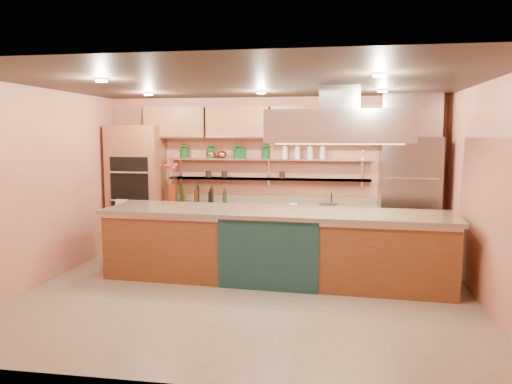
% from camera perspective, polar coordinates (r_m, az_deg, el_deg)
% --- Properties ---
extents(floor, '(6.00, 5.00, 0.02)m').
position_cam_1_polar(floor, '(6.87, -1.00, -11.66)').
color(floor, gray).
rests_on(floor, ground).
extents(ceiling, '(6.00, 5.00, 0.02)m').
position_cam_1_polar(ceiling, '(6.56, -1.05, 12.37)').
color(ceiling, black).
rests_on(ceiling, wall_back).
extents(wall_back, '(6.00, 0.04, 2.80)m').
position_cam_1_polar(wall_back, '(9.02, 1.82, 1.88)').
color(wall_back, tan).
rests_on(wall_back, floor).
extents(wall_front, '(6.00, 0.04, 2.80)m').
position_cam_1_polar(wall_front, '(4.15, -7.24, -3.73)').
color(wall_front, tan).
rests_on(wall_front, floor).
extents(wall_left, '(0.04, 5.00, 2.80)m').
position_cam_1_polar(wall_left, '(7.69, -23.60, 0.51)').
color(wall_left, tan).
rests_on(wall_left, floor).
extents(wall_right, '(0.04, 5.00, 2.80)m').
position_cam_1_polar(wall_right, '(6.71, 25.06, -0.37)').
color(wall_right, tan).
rests_on(wall_right, floor).
extents(oven_stack, '(0.95, 0.64, 2.30)m').
position_cam_1_polar(oven_stack, '(9.38, -13.46, 0.35)').
color(oven_stack, '#955936').
rests_on(oven_stack, floor).
extents(refrigerator, '(0.95, 0.72, 2.10)m').
position_cam_1_polar(refrigerator, '(8.71, 17.02, -0.89)').
color(refrigerator, slate).
rests_on(refrigerator, floor).
extents(back_counter, '(3.84, 0.64, 0.93)m').
position_cam_1_polar(back_counter, '(8.86, 1.22, -4.31)').
color(back_counter, tan).
rests_on(back_counter, floor).
extents(wall_shelf_lower, '(3.60, 0.26, 0.03)m').
position_cam_1_polar(wall_shelf_lower, '(8.91, 1.39, 1.50)').
color(wall_shelf_lower, silver).
rests_on(wall_shelf_lower, wall_back).
extents(wall_shelf_upper, '(3.60, 0.26, 0.03)m').
position_cam_1_polar(wall_shelf_upper, '(8.88, 1.40, 3.75)').
color(wall_shelf_upper, silver).
rests_on(wall_shelf_upper, wall_back).
extents(upper_cabinets, '(4.60, 0.36, 0.55)m').
position_cam_1_polar(upper_cabinets, '(8.82, 1.69, 7.95)').
color(upper_cabinets, '#955936').
rests_on(upper_cabinets, wall_back).
extents(range_hood, '(2.00, 1.00, 0.45)m').
position_cam_1_polar(range_hood, '(7.14, 9.47, 7.38)').
color(range_hood, silver).
rests_on(range_hood, ceiling).
extents(ceiling_downlights, '(4.00, 2.80, 0.02)m').
position_cam_1_polar(ceiling_downlights, '(6.75, -0.74, 11.94)').
color(ceiling_downlights, '#FFE5A5').
rests_on(ceiling_downlights, ceiling).
extents(island, '(5.04, 1.38, 1.04)m').
position_cam_1_polar(island, '(7.38, 2.17, -6.10)').
color(island, brown).
rests_on(island, floor).
extents(flower_vase, '(0.21, 0.21, 0.32)m').
position_cam_1_polar(flower_vase, '(9.12, -9.62, -0.12)').
color(flower_vase, maroon).
rests_on(flower_vase, back_counter).
extents(oil_bottle_cluster, '(0.94, 0.44, 0.29)m').
position_cam_1_polar(oil_bottle_cluster, '(8.95, -5.98, -0.28)').
color(oil_bottle_cluster, black).
rests_on(oil_bottle_cluster, back_counter).
extents(kitchen_scale, '(0.16, 0.14, 0.08)m').
position_cam_1_polar(kitchen_scale, '(8.68, 4.31, -1.18)').
color(kitchen_scale, silver).
rests_on(kitchen_scale, back_counter).
extents(bar_faucet, '(0.04, 0.04, 0.23)m').
position_cam_1_polar(bar_faucet, '(8.74, 8.61, -0.67)').
color(bar_faucet, silver).
rests_on(bar_faucet, back_counter).
extents(copper_kettle, '(0.20, 0.20, 0.13)m').
position_cam_1_polar(copper_kettle, '(9.03, -3.90, 4.30)').
color(copper_kettle, '#D95832').
rests_on(copper_kettle, wall_shelf_upper).
extents(green_canister, '(0.16, 0.16, 0.17)m').
position_cam_1_polar(green_canister, '(8.95, -1.62, 4.41)').
color(green_canister, '#0E441A').
rests_on(green_canister, wall_shelf_upper).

